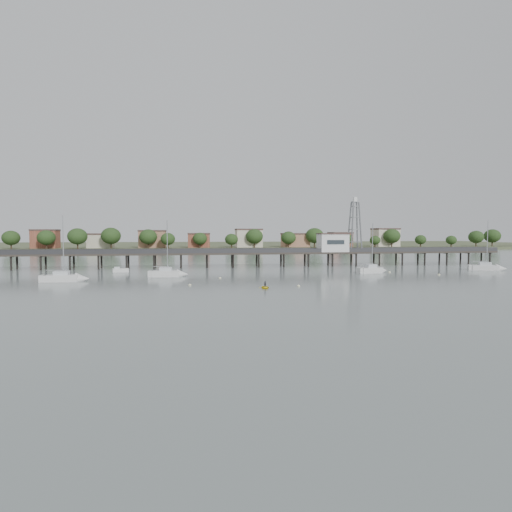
{
  "coord_description": "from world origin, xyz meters",
  "views": [
    {
      "loc": [
        -15.13,
        -56.14,
        9.46
      ],
      "look_at": [
        0.19,
        42.0,
        4.0
      ],
      "focal_mm": 30.0,
      "sensor_mm": 36.0,
      "label": 1
    }
  ],
  "objects": [
    {
      "name": "sailboat_e",
      "position": [
        59.38,
        40.17,
        0.64
      ],
      "size": [
        8.27,
        5.44,
        13.28
      ],
      "rotation": [
        0.0,
        0.0,
        -0.42
      ],
      "color": "silver",
      "rests_on": "ground"
    },
    {
      "name": "white_tender",
      "position": [
        -31.6,
        49.62,
        0.44
      ],
      "size": [
        3.91,
        2.33,
        1.42
      ],
      "rotation": [
        0.0,
        0.0,
        0.23
      ],
      "color": "silver",
      "rests_on": "ground"
    },
    {
      "name": "sailboat_c",
      "position": [
        27.8,
        38.29,
        0.65
      ],
      "size": [
        7.59,
        3.63,
        12.16
      ],
      "rotation": [
        0.0,
        0.0,
        0.21
      ],
      "color": "silver",
      "rests_on": "ground"
    },
    {
      "name": "pier_building",
      "position": [
        25.0,
        60.0,
        6.67
      ],
      "size": [
        8.4,
        5.4,
        5.3
      ],
      "color": "silver",
      "rests_on": "ground"
    },
    {
      "name": "sailboat_a",
      "position": [
        -38.28,
        30.82,
        0.64
      ],
      "size": [
        8.24,
        2.63,
        13.5
      ],
      "rotation": [
        0.0,
        0.0,
        0.03
      ],
      "color": "silver",
      "rests_on": "ground"
    },
    {
      "name": "sailboat_b",
      "position": [
        -19.04,
        37.01,
        0.64
      ],
      "size": [
        7.78,
        2.74,
        12.69
      ],
      "rotation": [
        0.0,
        0.0,
        -0.07
      ],
      "color": "silver",
      "rests_on": "ground"
    },
    {
      "name": "lattice_tower",
      "position": [
        31.5,
        60.0,
        11.1
      ],
      "size": [
        3.2,
        3.2,
        15.5
      ],
      "color": "slate",
      "rests_on": "ground"
    },
    {
      "name": "mooring_buoys",
      "position": [
        1.79,
        29.16,
        0.08
      ],
      "size": [
        81.03,
        22.61,
        0.39
      ],
      "color": "#ECEBB8",
      "rests_on": "ground"
    },
    {
      "name": "yellow_dinghy",
      "position": [
        -2.52,
        14.76,
        0.0
      ],
      "size": [
        1.86,
        0.55,
        2.6
      ],
      "primitive_type": "imported",
      "rotation": [
        0.0,
        0.0,
        -0.01
      ],
      "color": "yellow",
      "rests_on": "ground"
    },
    {
      "name": "far_shore",
      "position": [
        0.36,
        239.58,
        0.95
      ],
      "size": [
        500.0,
        170.0,
        10.4
      ],
      "color": "#475133",
      "rests_on": "ground"
    },
    {
      "name": "dinghy_occupant",
      "position": [
        -2.52,
        14.76,
        0.0
      ],
      "size": [
        0.51,
        1.06,
        0.24
      ],
      "primitive_type": "imported",
      "rotation": [
        0.0,
        0.0,
        3.29
      ],
      "color": "black",
      "rests_on": "ground"
    },
    {
      "name": "ground_plane",
      "position": [
        0.0,
        0.0,
        0.0
      ],
      "size": [
        500.0,
        500.0,
        0.0
      ],
      "primitive_type": "plane",
      "color": "slate",
      "rests_on": "ground"
    },
    {
      "name": "pier",
      "position": [
        0.0,
        60.0,
        3.79
      ],
      "size": [
        150.0,
        5.0,
        5.5
      ],
      "color": "#2D2823",
      "rests_on": "ground"
    }
  ]
}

